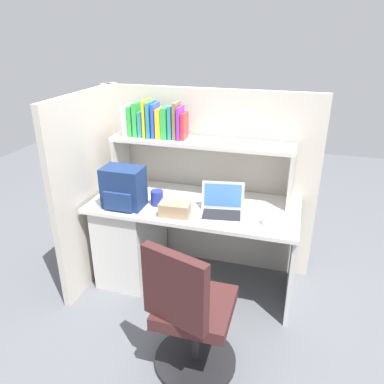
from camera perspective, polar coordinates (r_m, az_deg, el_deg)
name	(u,v)px	position (r m, az deg, el deg)	size (l,w,h in m)	color
ground_plane	(194,281)	(3.28, 0.25, -13.37)	(8.00, 8.00, 0.00)	#595B60
desk	(149,233)	(3.17, -6.55, -6.24)	(1.60, 0.70, 0.73)	silver
cubicle_partition_rear	(206,181)	(3.22, 2.16, 1.73)	(1.84, 0.05, 1.55)	#BCB5A8
cubicle_partition_left	(92,189)	(3.16, -14.93, 0.50)	(0.05, 1.06, 1.55)	#BCB5A8
overhead_hutch	(201,153)	(2.95, 1.38, 6.01)	(1.44, 0.28, 0.45)	#BCB7AC
reference_books_on_shelf	(155,121)	(3.01, -5.70, 10.66)	(0.50, 0.19, 0.29)	white
laptop	(222,208)	(2.73, 4.58, -2.41)	(0.35, 0.30, 0.22)	#B7BABF
backpack	(123,188)	(2.85, -10.40, 0.59)	(0.30, 0.23, 0.31)	navy
computer_mouse	(171,203)	(2.88, -3.19, -1.71)	(0.06, 0.10, 0.03)	#7299C6
paper_cup	(268,219)	(2.63, 11.55, -4.12)	(0.08, 0.08, 0.09)	white
tissue_box	(175,209)	(2.70, -2.64, -2.66)	(0.22, 0.12, 0.10)	#9E7F60
snack_canister	(157,198)	(2.87, -5.33, -0.89)	(0.10, 0.10, 0.12)	navy
office_chair	(190,320)	(2.35, -0.27, -18.81)	(0.52, 0.54, 0.93)	black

